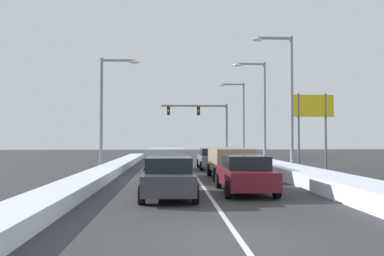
{
  "coord_description": "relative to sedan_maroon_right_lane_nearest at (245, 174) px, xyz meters",
  "views": [
    {
      "loc": [
        -1.5,
        -8.45,
        2.17
      ],
      "look_at": [
        0.65,
        30.82,
        3.28
      ],
      "focal_mm": 37.2,
      "sensor_mm": 36.0,
      "label": 1
    }
  ],
  "objects": [
    {
      "name": "ground_plane",
      "position": [
        -1.52,
        7.08,
        -0.76
      ],
      "size": [
        120.0,
        120.0,
        0.0
      ],
      "primitive_type": "plane",
      "color": "#333335"
    },
    {
      "name": "lane_stripe_between_right_lane_and_center_lane",
      "position": [
        -1.52,
        10.73,
        -0.76
      ],
      "size": [
        0.14,
        40.12,
        0.01
      ],
      "primitive_type": "cube",
      "color": "silver",
      "rests_on": "ground"
    },
    {
      "name": "snow_bank_right_shoulder",
      "position": [
        3.78,
        10.73,
        -0.44
      ],
      "size": [
        2.08,
        40.12,
        0.65
      ],
      "primitive_type": "cube",
      "color": "silver",
      "rests_on": "ground"
    },
    {
      "name": "snow_bank_left_shoulder",
      "position": [
        -6.82,
        10.73,
        -0.52
      ],
      "size": [
        1.52,
        40.12,
        0.49
      ],
      "primitive_type": "cube",
      "color": "silver",
      "rests_on": "ground"
    },
    {
      "name": "sedan_maroon_right_lane_nearest",
      "position": [
        0.0,
        0.0,
        0.0
      ],
      "size": [
        2.0,
        4.5,
        1.51
      ],
      "color": "maroon",
      "rests_on": "ground"
    },
    {
      "name": "suv_tan_right_lane_second",
      "position": [
        0.26,
        5.86,
        0.25
      ],
      "size": [
        2.16,
        4.9,
        1.67
      ],
      "color": "#937F60",
      "rests_on": "ground"
    },
    {
      "name": "sedan_gray_right_lane_third",
      "position": [
        0.02,
        12.79,
        0.0
      ],
      "size": [
        2.0,
        4.5,
        1.51
      ],
      "color": "slate",
      "rests_on": "ground"
    },
    {
      "name": "sedan_charcoal_center_lane_nearest",
      "position": [
        -3.06,
        -1.14,
        0.0
      ],
      "size": [
        2.0,
        4.5,
        1.51
      ],
      "color": "#38383D",
      "rests_on": "ground"
    },
    {
      "name": "suv_silver_center_lane_second",
      "position": [
        -3.27,
        5.88,
        0.25
      ],
      "size": [
        2.16,
        4.9,
        1.67
      ],
      "color": "#B7BABF",
      "rests_on": "ground"
    },
    {
      "name": "sedan_black_center_lane_third",
      "position": [
        -3.35,
        12.11,
        0.0
      ],
      "size": [
        2.0,
        4.5,
        1.51
      ],
      "color": "black",
      "rests_on": "ground"
    },
    {
      "name": "traffic_light_gantry",
      "position": [
        1.05,
        28.96,
        3.73
      ],
      "size": [
        7.54,
        0.47,
        6.2
      ],
      "color": "slate",
      "rests_on": "ground"
    },
    {
      "name": "street_lamp_right_near",
      "position": [
        4.37,
        8.91,
        4.44
      ],
      "size": [
        2.66,
        0.36,
        8.77
      ],
      "color": "gray",
      "rests_on": "ground"
    },
    {
      "name": "street_lamp_right_mid",
      "position": [
        4.37,
        16.2,
        4.3
      ],
      "size": [
        2.66,
        0.36,
        8.5
      ],
      "color": "gray",
      "rests_on": "ground"
    },
    {
      "name": "street_lamp_right_far",
      "position": [
        3.95,
        23.5,
        3.95
      ],
      "size": [
        2.66,
        0.36,
        7.83
      ],
      "color": "gray",
      "rests_on": "ground"
    },
    {
      "name": "street_lamp_left_mid",
      "position": [
        -7.26,
        10.89,
        3.84
      ],
      "size": [
        2.66,
        0.36,
        7.63
      ],
      "color": "gray",
      "rests_on": "ground"
    },
    {
      "name": "roadside_sign_right",
      "position": [
        7.27,
        12.34,
        3.25
      ],
      "size": [
        3.2,
        0.16,
        5.5
      ],
      "color": "#59595B",
      "rests_on": "ground"
    }
  ]
}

